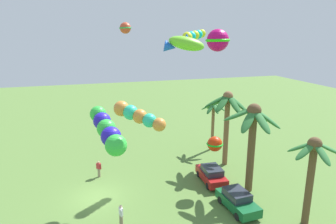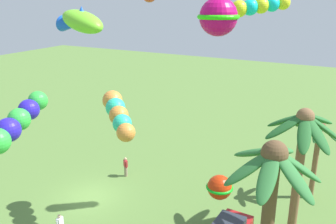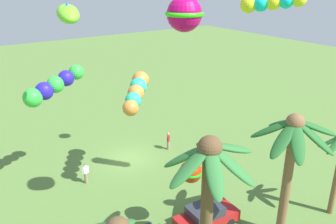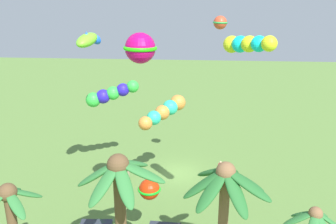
{
  "view_description": "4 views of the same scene",
  "coord_description": "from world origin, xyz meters",
  "px_view_note": "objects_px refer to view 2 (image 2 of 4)",
  "views": [
    {
      "loc": [
        23.12,
        -0.74,
        13.13
      ],
      "look_at": [
        1.2,
        5.75,
        7.17
      ],
      "focal_mm": 32.28,
      "sensor_mm": 36.0,
      "label": 1
    },
    {
      "loc": [
        16.9,
        15.14,
        13.51
      ],
      "look_at": [
        1.55,
        6.97,
        7.83
      ],
      "focal_mm": 38.16,
      "sensor_mm": 36.0,
      "label": 2
    },
    {
      "loc": [
        12.03,
        23.11,
        14.34
      ],
      "look_at": [
        0.12,
        5.91,
        6.15
      ],
      "focal_mm": 37.48,
      "sensor_mm": 36.0,
      "label": 3
    },
    {
      "loc": [
        -1.39,
        28.72,
        15.33
      ],
      "look_at": [
        0.42,
        6.34,
        7.95
      ],
      "focal_mm": 37.81,
      "sensor_mm": 36.0,
      "label": 4
    }
  ],
  "objects_px": {
    "kite_ball_6": "(218,17)",
    "kite_tube_4": "(118,113)",
    "kite_tube_0": "(16,122)",
    "kite_fish_1": "(80,22)",
    "palm_tree_1": "(318,141)",
    "kite_ball_2": "(220,187)",
    "kite_tube_5": "(258,6)",
    "palm_tree_2": "(303,139)",
    "spectator_0": "(126,167)",
    "palm_tree_0": "(272,183)"
  },
  "relations": [
    {
      "from": "palm_tree_1",
      "to": "kite_tube_4",
      "type": "relative_size",
      "value": 1.59
    },
    {
      "from": "spectator_0",
      "to": "kite_fish_1",
      "type": "relative_size",
      "value": 0.6
    },
    {
      "from": "palm_tree_2",
      "to": "spectator_0",
      "type": "xyz_separation_m",
      "value": [
        -0.73,
        -12.7,
        -5.04
      ]
    },
    {
      "from": "kite_ball_2",
      "to": "kite_fish_1",
      "type": "bearing_deg",
      "value": -44.4
    },
    {
      "from": "spectator_0",
      "to": "kite_tube_4",
      "type": "bearing_deg",
      "value": 32.19
    },
    {
      "from": "kite_ball_2",
      "to": "palm_tree_1",
      "type": "bearing_deg",
      "value": 156.06
    },
    {
      "from": "palm_tree_1",
      "to": "palm_tree_2",
      "type": "bearing_deg",
      "value": -6.91
    },
    {
      "from": "palm_tree_0",
      "to": "kite_ball_6",
      "type": "height_order",
      "value": "kite_ball_6"
    },
    {
      "from": "kite_ball_6",
      "to": "kite_tube_0",
      "type": "bearing_deg",
      "value": -65.55
    },
    {
      "from": "kite_tube_5",
      "to": "kite_ball_6",
      "type": "relative_size",
      "value": 1.16
    },
    {
      "from": "kite_ball_2",
      "to": "kite_ball_6",
      "type": "bearing_deg",
      "value": -38.18
    },
    {
      "from": "kite_tube_0",
      "to": "kite_ball_2",
      "type": "bearing_deg",
      "value": 115.76
    },
    {
      "from": "palm_tree_0",
      "to": "kite_fish_1",
      "type": "xyz_separation_m",
      "value": [
        3.37,
        -7.26,
        6.87
      ]
    },
    {
      "from": "palm_tree_1",
      "to": "spectator_0",
      "type": "height_order",
      "value": "palm_tree_1"
    },
    {
      "from": "spectator_0",
      "to": "kite_fish_1",
      "type": "xyz_separation_m",
      "value": [
        9.57,
        4.95,
        11.73
      ]
    },
    {
      "from": "kite_fish_1",
      "to": "kite_tube_5",
      "type": "relative_size",
      "value": 0.9
    },
    {
      "from": "palm_tree_1",
      "to": "kite_tube_4",
      "type": "xyz_separation_m",
      "value": [
        8.23,
        -10.28,
        2.74
      ]
    },
    {
      "from": "kite_tube_0",
      "to": "kite_ball_6",
      "type": "xyz_separation_m",
      "value": [
        -4.03,
        8.87,
        5.1
      ]
    },
    {
      "from": "palm_tree_2",
      "to": "kite_tube_5",
      "type": "relative_size",
      "value": 2.61
    },
    {
      "from": "palm_tree_1",
      "to": "kite_tube_5",
      "type": "bearing_deg",
      "value": -49.62
    },
    {
      "from": "kite_ball_6",
      "to": "kite_fish_1",
      "type": "bearing_deg",
      "value": -44.93
    },
    {
      "from": "kite_fish_1",
      "to": "kite_ball_6",
      "type": "bearing_deg",
      "value": 135.07
    },
    {
      "from": "kite_tube_0",
      "to": "kite_tube_4",
      "type": "bearing_deg",
      "value": 150.44
    },
    {
      "from": "kite_ball_6",
      "to": "kite_tube_4",
      "type": "bearing_deg",
      "value": -96.79
    },
    {
      "from": "palm_tree_1",
      "to": "kite_ball_2",
      "type": "distance_m",
      "value": 9.37
    },
    {
      "from": "palm_tree_2",
      "to": "kite_tube_5",
      "type": "xyz_separation_m",
      "value": [
        -1.01,
        -3.33,
        7.08
      ]
    },
    {
      "from": "palm_tree_1",
      "to": "kite_tube_0",
      "type": "relative_size",
      "value": 1.31
    },
    {
      "from": "kite_tube_0",
      "to": "kite_fish_1",
      "type": "xyz_separation_m",
      "value": [
        0.13,
        4.71,
        5.01
      ]
    },
    {
      "from": "palm_tree_1",
      "to": "kite_fish_1",
      "type": "relative_size",
      "value": 2.17
    },
    {
      "from": "kite_fish_1",
      "to": "kite_tube_4",
      "type": "relative_size",
      "value": 0.73
    },
    {
      "from": "palm_tree_2",
      "to": "spectator_0",
      "type": "height_order",
      "value": "palm_tree_2"
    },
    {
      "from": "palm_tree_0",
      "to": "kite_ball_6",
      "type": "bearing_deg",
      "value": -104.37
    },
    {
      "from": "palm_tree_2",
      "to": "kite_ball_6",
      "type": "bearing_deg",
      "value": -37.55
    },
    {
      "from": "kite_fish_1",
      "to": "kite_tube_0",
      "type": "bearing_deg",
      "value": -91.64
    },
    {
      "from": "kite_ball_6",
      "to": "kite_tube_5",
      "type": "bearing_deg",
      "value": 177.33
    },
    {
      "from": "palm_tree_2",
      "to": "kite_tube_4",
      "type": "xyz_separation_m",
      "value": [
        3.94,
        -9.76,
        1.16
      ]
    },
    {
      "from": "palm_tree_0",
      "to": "kite_tube_4",
      "type": "height_order",
      "value": "kite_tube_4"
    },
    {
      "from": "spectator_0",
      "to": "palm_tree_2",
      "type": "bearing_deg",
      "value": 86.73
    },
    {
      "from": "spectator_0",
      "to": "kite_tube_5",
      "type": "relative_size",
      "value": 0.54
    },
    {
      "from": "palm_tree_1",
      "to": "kite_ball_6",
      "type": "distance_m",
      "value": 12.92
    },
    {
      "from": "palm_tree_1",
      "to": "palm_tree_2",
      "type": "xyz_separation_m",
      "value": [
        4.28,
        -0.52,
        1.58
      ]
    },
    {
      "from": "kite_tube_4",
      "to": "palm_tree_0",
      "type": "bearing_deg",
      "value": 80.63
    },
    {
      "from": "kite_fish_1",
      "to": "kite_tube_5",
      "type": "xyz_separation_m",
      "value": [
        -9.86,
        4.42,
        0.4
      ]
    },
    {
      "from": "kite_tube_0",
      "to": "kite_fish_1",
      "type": "bearing_deg",
      "value": 88.36
    },
    {
      "from": "kite_tube_5",
      "to": "kite_ball_2",
      "type": "bearing_deg",
      "value": 0.53
    },
    {
      "from": "kite_tube_0",
      "to": "spectator_0",
      "type": "bearing_deg",
      "value": -178.58
    },
    {
      "from": "kite_tube_4",
      "to": "kite_ball_6",
      "type": "xyz_separation_m",
      "value": [
        0.73,
        6.17,
        5.61
      ]
    },
    {
      "from": "palm_tree_2",
      "to": "kite_ball_2",
      "type": "bearing_deg",
      "value": -37.49
    },
    {
      "from": "palm_tree_0",
      "to": "kite_ball_2",
      "type": "bearing_deg",
      "value": -113.2
    },
    {
      "from": "kite_tube_5",
      "to": "kite_ball_6",
      "type": "height_order",
      "value": "kite_tube_5"
    }
  ]
}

